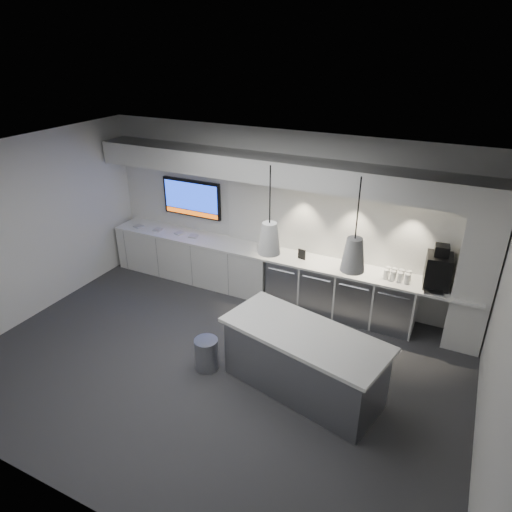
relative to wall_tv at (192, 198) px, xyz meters
The scene contains 28 objects.
floor 3.47m from the wall_tv, 52.18° to the right, with size 7.00×7.00×0.00m, color #313134.
ceiling 3.42m from the wall_tv, 52.18° to the right, with size 7.00×7.00×0.00m, color black.
wall_back 1.90m from the wall_tv, ahead, with size 7.00×7.00×0.00m, color silver.
wall_front 5.30m from the wall_tv, 68.99° to the right, with size 7.00×7.00×0.00m, color silver.
wall_left 2.92m from the wall_tv, 123.17° to the right, with size 7.00×7.00×0.00m, color silver.
wall_right 5.93m from the wall_tv, 24.38° to the right, with size 7.00×7.00×0.00m, color silver.
back_counter 2.04m from the wall_tv, ahead, with size 6.80×0.65×0.04m, color white.
left_base_cabinets 1.17m from the wall_tv, 61.19° to the right, with size 3.30×0.63×0.86m, color white.
fridge_unit_a 2.45m from the wall_tv, ahead, with size 0.60×0.61×0.85m, color #93959B.
fridge_unit_b 3.01m from the wall_tv, ahead, with size 0.60×0.61×0.85m, color #93959B.
fridge_unit_c 3.60m from the wall_tv, ahead, with size 0.60×0.61×0.85m, color #93959B.
fridge_unit_d 4.21m from the wall_tv, ahead, with size 0.60×0.61×0.85m, color #93959B.
backsplash 3.10m from the wall_tv, ahead, with size 4.60×0.03×1.30m, color white.
soffit 2.09m from the wall_tv, ahead, with size 6.90×0.60×0.40m, color white.
column 5.11m from the wall_tv, ahead, with size 0.55×0.55×2.60m, color white.
wall_tv is the anchor object (origin of this frame).
island 4.13m from the wall_tv, 35.78° to the right, with size 2.34×1.41×0.93m.
bin 3.39m from the wall_tv, 54.05° to the right, with size 0.34×0.34×0.48m, color #93959B.
coffee_machine 4.60m from the wall_tv, ahead, with size 0.42×0.58×0.68m.
sign_black 2.48m from the wall_tv, ahead, with size 0.14×0.02×0.18m, color black.
sign_white 1.78m from the wall_tv, 12.11° to the right, with size 0.18×0.02×0.14m, color white.
cup_cluster 4.06m from the wall_tv, ahead, with size 0.41×0.19×0.16m, color white, non-canonical shape.
tray_a 1.32m from the wall_tv, 162.12° to the right, with size 0.16×0.16×0.03m, color #B6B6B6.
tray_b 0.96m from the wall_tv, 152.42° to the right, with size 0.16×0.16×0.03m, color #B6B6B6.
tray_c 0.72m from the wall_tv, 117.13° to the right, with size 0.16×0.16×0.03m, color #B6B6B6.
tray_d 0.73m from the wall_tv, 58.07° to the right, with size 0.16×0.16×0.03m, color #B6B6B6.
pendant_left 3.62m from the wall_tv, 40.67° to the right, with size 0.28×0.28×1.10m.
pendant_right 4.45m from the wall_tv, 31.83° to the right, with size 0.28×0.28×1.10m.
Camera 1 is at (2.91, -4.51, 4.36)m, focal length 32.00 mm.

